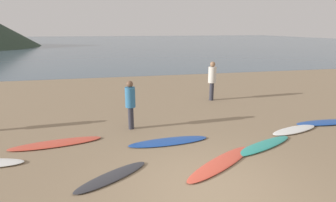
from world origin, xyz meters
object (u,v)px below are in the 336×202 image
object	(u,v)px
surfboard_4	(169,142)
person_2	(130,101)
surfboard_2	(56,143)
person_3	(212,78)
surfboard_5	(221,163)
surfboard_8	(327,122)
surfboard_3	(112,176)
surfboard_6	(263,146)
surfboard_7	(294,130)

from	to	relation	value
surfboard_4	person_2	world-z (taller)	person_2
surfboard_2	person_3	xyz separation A→B (m)	(6.30, 3.76, 1.04)
surfboard_5	surfboard_8	bearing A→B (deg)	-11.46
surfboard_4	person_3	world-z (taller)	person_3
surfboard_2	person_3	world-z (taller)	person_3
surfboard_3	surfboard_4	size ratio (longest dim) A/B	0.79
surfboard_3	person_2	xyz separation A→B (m)	(0.71, 3.03, 0.94)
person_2	surfboard_6	bearing A→B (deg)	-173.20
surfboard_5	surfboard_8	size ratio (longest dim) A/B	1.08
surfboard_4	person_2	distance (m)	1.95
person_3	surfboard_7	bearing A→B (deg)	-35.79
surfboard_6	surfboard_7	distance (m)	1.90
surfboard_3	surfboard_4	xyz separation A→B (m)	(1.69, 1.63, 0.00)
surfboard_3	surfboard_4	world-z (taller)	same
surfboard_7	person_2	world-z (taller)	person_2
surfboard_4	person_3	size ratio (longest dim) A/B	1.34
person_3	surfboard_2	bearing A→B (deg)	-110.46
surfboard_3	surfboard_5	xyz separation A→B (m)	(2.69, 0.06, 0.00)
surfboard_3	surfboard_7	world-z (taller)	surfboard_7
surfboard_4	surfboard_8	size ratio (longest dim) A/B	1.00
surfboard_2	surfboard_6	distance (m)	6.01
surfboard_6	surfboard_8	bearing A→B (deg)	-1.79
person_2	surfboard_8	bearing A→B (deg)	-149.01
surfboard_2	person_2	bearing A→B (deg)	11.62
surfboard_4	surfboard_5	xyz separation A→B (m)	(1.00, -1.58, 0.00)
surfboard_2	surfboard_8	bearing A→B (deg)	-9.50
surfboard_6	person_3	size ratio (longest dim) A/B	1.32
surfboard_2	person_3	distance (m)	7.41
surfboard_7	surfboard_6	bearing A→B (deg)	-167.08
surfboard_6	person_2	bearing A→B (deg)	124.72
surfboard_2	surfboard_6	xyz separation A→B (m)	(5.82, -1.47, 0.00)
surfboard_4	person_3	xyz separation A→B (m)	(3.06, 4.35, 1.04)
surfboard_5	surfboard_7	size ratio (longest dim) A/B	1.36
surfboard_7	surfboard_8	bearing A→B (deg)	-1.70
surfboard_3	surfboard_7	bearing A→B (deg)	-17.79
person_2	surfboard_2	bearing A→B (deg)	59.27
surfboard_3	surfboard_7	size ratio (longest dim) A/B	0.99
surfboard_8	surfboard_5	bearing A→B (deg)	-155.87
surfboard_7	person_2	bearing A→B (deg)	150.33
surfboard_7	surfboard_3	bearing A→B (deg)	-179.39
surfboard_4	person_3	bearing A→B (deg)	51.48
person_2	surfboard_5	bearing A→B (deg)	163.08
surfboard_2	person_3	size ratio (longest dim) A/B	1.41
person_3	surfboard_6	bearing A→B (deg)	-56.51
surfboard_3	surfboard_8	size ratio (longest dim) A/B	0.78
surfboard_3	person_3	size ratio (longest dim) A/B	1.05
surfboard_2	surfboard_5	world-z (taller)	surfboard_2
surfboard_7	surfboard_8	distance (m)	1.67
surfboard_2	person_3	bearing A→B (deg)	22.73
person_3	surfboard_3	bearing A→B (deg)	-89.75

